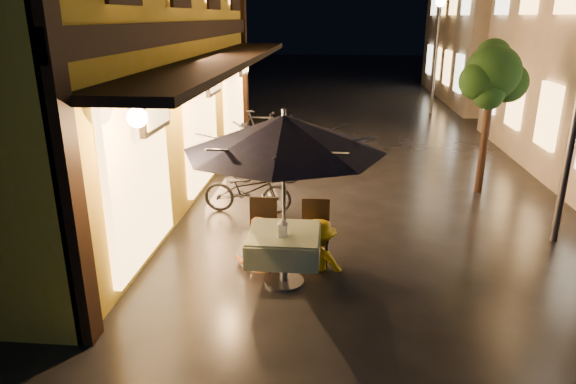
# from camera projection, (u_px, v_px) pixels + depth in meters

# --- Properties ---
(ground) EXTENTS (90.00, 90.00, 0.00)m
(ground) POSITION_uv_depth(u_px,v_px,m) (382.00, 293.00, 6.97)
(ground) COLOR black
(ground) RESTS_ON ground
(west_building) EXTENTS (5.90, 11.40, 7.40)m
(west_building) POSITION_uv_depth(u_px,v_px,m) (81.00, 8.00, 10.02)
(west_building) COLOR gold
(west_building) RESTS_ON ground
(east_building_far) EXTENTS (7.30, 10.30, 7.30)m
(east_building_far) POSITION_uv_depth(u_px,v_px,m) (529.00, 14.00, 22.08)
(east_building_far) COLOR #C1AE9B
(east_building_far) RESTS_ON ground
(street_tree) EXTENTS (1.43, 1.20, 3.15)m
(street_tree) POSITION_uv_depth(u_px,v_px,m) (493.00, 77.00, 10.22)
(street_tree) COLOR black
(street_tree) RESTS_ON ground
(streetlamp_far) EXTENTS (0.36, 0.36, 4.23)m
(streetlamp_far) POSITION_uv_depth(u_px,v_px,m) (438.00, 34.00, 18.94)
(streetlamp_far) COLOR #59595E
(streetlamp_far) RESTS_ON ground
(cafe_table) EXTENTS (0.99, 0.99, 0.78)m
(cafe_table) POSITION_uv_depth(u_px,v_px,m) (284.00, 245.00, 7.06)
(cafe_table) COLOR #59595E
(cafe_table) RESTS_ON ground
(patio_umbrella) EXTENTS (2.65, 2.65, 2.46)m
(patio_umbrella) POSITION_uv_depth(u_px,v_px,m) (284.00, 133.00, 6.55)
(patio_umbrella) COLOR #59595E
(patio_umbrella) RESTS_ON ground
(cafe_chair_left) EXTENTS (0.42, 0.42, 0.97)m
(cafe_chair_left) POSITION_uv_depth(u_px,v_px,m) (263.00, 226.00, 7.80)
(cafe_chair_left) COLOR black
(cafe_chair_left) RESTS_ON ground
(cafe_chair_right) EXTENTS (0.42, 0.42, 0.97)m
(cafe_chair_right) POSITION_uv_depth(u_px,v_px,m) (315.00, 228.00, 7.73)
(cafe_chair_right) COLOR black
(cafe_chair_right) RESTS_ON ground
(table_lantern) EXTENTS (0.16, 0.16, 0.25)m
(table_lantern) POSITION_uv_depth(u_px,v_px,m) (283.00, 227.00, 6.81)
(table_lantern) COLOR white
(table_lantern) RESTS_ON cafe_table
(person_orange) EXTENTS (0.75, 0.60, 1.51)m
(person_orange) POSITION_uv_depth(u_px,v_px,m) (258.00, 218.00, 7.53)
(person_orange) COLOR orange
(person_orange) RESTS_ON ground
(person_yellow) EXTENTS (1.04, 0.76, 1.45)m
(person_yellow) POSITION_uv_depth(u_px,v_px,m) (319.00, 221.00, 7.50)
(person_yellow) COLOR #E2A503
(person_yellow) RESTS_ON ground
(bicycle_0) EXTENTS (1.69, 0.62, 0.88)m
(bicycle_0) POSITION_uv_depth(u_px,v_px,m) (248.00, 190.00, 9.72)
(bicycle_0) COLOR black
(bicycle_0) RESTS_ON ground
(bicycle_1) EXTENTS (1.65, 0.48, 0.99)m
(bicycle_1) POSITION_uv_depth(u_px,v_px,m) (266.00, 162.00, 11.41)
(bicycle_1) COLOR black
(bicycle_1) RESTS_ON ground
(bicycle_2) EXTENTS (1.65, 1.03, 0.82)m
(bicycle_2) POSITION_uv_depth(u_px,v_px,m) (249.00, 156.00, 12.17)
(bicycle_2) COLOR black
(bicycle_2) RESTS_ON ground
(bicycle_3) EXTENTS (1.72, 1.10, 1.00)m
(bicycle_3) POSITION_uv_depth(u_px,v_px,m) (252.00, 146.00, 12.77)
(bicycle_3) COLOR black
(bicycle_3) RESTS_ON ground
(bicycle_4) EXTENTS (1.73, 0.63, 0.90)m
(bicycle_4) POSITION_uv_depth(u_px,v_px,m) (275.00, 132.00, 14.54)
(bicycle_4) COLOR black
(bicycle_4) RESTS_ON ground
(bicycle_5) EXTENTS (1.72, 0.57, 1.02)m
(bicycle_5) POSITION_uv_depth(u_px,v_px,m) (260.00, 128.00, 14.72)
(bicycle_5) COLOR black
(bicycle_5) RESTS_ON ground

